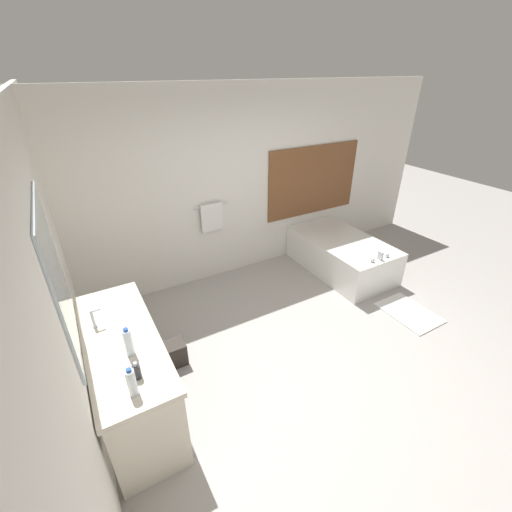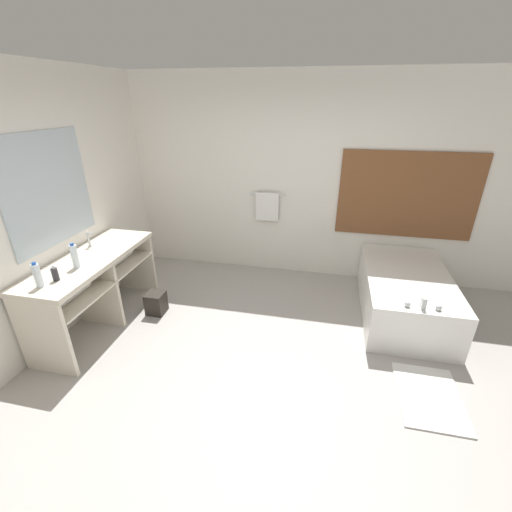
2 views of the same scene
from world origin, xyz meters
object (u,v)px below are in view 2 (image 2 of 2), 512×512
at_px(soap_dispenser, 55,274).
at_px(waste_bin, 156,303).
at_px(bathtub, 405,292).
at_px(water_bottle_1, 75,256).
at_px(water_bottle_2, 37,275).

relative_size(soap_dispenser, waste_bin, 0.57).
xyz_separation_m(bathtub, water_bottle_1, (-3.36, -1.18, 0.67)).
bearing_deg(water_bottle_2, water_bottle_1, 81.02).
bearing_deg(soap_dispenser, waste_bin, 60.49).
xyz_separation_m(water_bottle_2, waste_bin, (0.53, 0.96, -0.82)).
distance_m(water_bottle_2, soap_dispenser, 0.15).
xyz_separation_m(water_bottle_1, water_bottle_2, (-0.06, -0.40, -0.01)).
bearing_deg(soap_dispenser, water_bottle_2, -113.79).
distance_m(water_bottle_2, waste_bin, 1.37).
relative_size(bathtub, soap_dispenser, 10.84).
xyz_separation_m(water_bottle_1, soap_dispenser, (-0.01, -0.27, -0.06)).
bearing_deg(bathtub, water_bottle_2, -155.20).
distance_m(bathtub, soap_dispenser, 3.72).
relative_size(water_bottle_2, waste_bin, 0.90).
xyz_separation_m(soap_dispenser, waste_bin, (0.47, 0.84, -0.77)).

